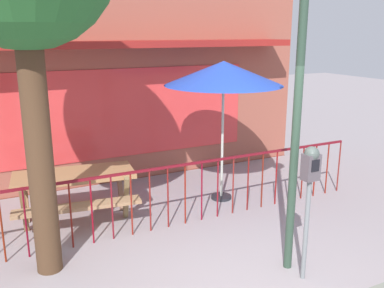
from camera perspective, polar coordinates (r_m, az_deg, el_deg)
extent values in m
cube|color=maroon|center=(8.88, -8.97, -4.21)|extent=(7.78, 0.54, 0.01)
cube|color=#984F40|center=(8.40, -9.73, 13.72)|extent=(7.78, 0.50, 5.47)
cube|color=#D83838|center=(8.29, -8.79, 4.11)|extent=(5.06, 0.02, 1.70)
cube|color=maroon|center=(7.83, -8.38, 13.09)|extent=(6.61, 0.70, 0.12)
cube|color=maroon|center=(6.28, -2.11, -2.95)|extent=(6.54, 0.04, 0.04)
cylinder|color=maroon|center=(5.96, -24.10, -10.22)|extent=(0.02, 0.02, 0.95)
cylinder|color=maroon|center=(5.96, -21.34, -9.89)|extent=(0.02, 0.02, 0.95)
cylinder|color=maroon|center=(5.99, -18.61, -9.54)|extent=(0.02, 0.02, 0.95)
cylinder|color=maroon|center=(6.02, -15.91, -9.17)|extent=(0.02, 0.02, 0.95)
cylinder|color=maroon|center=(6.07, -13.25, -8.79)|extent=(0.02, 0.02, 0.95)
cylinder|color=maroon|center=(6.13, -10.65, -8.40)|extent=(0.02, 0.02, 0.95)
cylinder|color=maroon|center=(6.21, -8.11, -7.99)|extent=(0.02, 0.02, 0.95)
cylinder|color=maroon|center=(6.29, -5.63, -7.59)|extent=(0.02, 0.02, 0.95)
cylinder|color=maroon|center=(6.39, -3.24, -7.18)|extent=(0.02, 0.02, 0.95)
cylinder|color=maroon|center=(6.50, -0.92, -6.77)|extent=(0.02, 0.02, 0.95)
cylinder|color=maroon|center=(6.62, 1.32, -6.37)|extent=(0.02, 0.02, 0.95)
cylinder|color=maroon|center=(6.75, 3.46, -5.97)|extent=(0.02, 0.02, 0.95)
cylinder|color=maroon|center=(6.88, 5.53, -5.58)|extent=(0.02, 0.02, 0.95)
cylinder|color=maroon|center=(7.03, 7.50, -5.20)|extent=(0.02, 0.02, 0.95)
cylinder|color=maroon|center=(7.18, 9.39, -4.82)|extent=(0.02, 0.02, 0.95)
cylinder|color=maroon|center=(7.35, 11.20, -4.46)|extent=(0.02, 0.02, 0.95)
cylinder|color=maroon|center=(7.52, 12.93, -4.12)|extent=(0.02, 0.02, 0.95)
cylinder|color=maroon|center=(7.69, 14.57, -3.78)|extent=(0.02, 0.02, 0.95)
cylinder|color=maroon|center=(7.88, 16.14, -3.46)|extent=(0.02, 0.02, 0.95)
cylinder|color=maroon|center=(8.07, 17.64, -3.15)|extent=(0.02, 0.02, 0.95)
cylinder|color=maroon|center=(8.26, 19.06, -2.85)|extent=(0.02, 0.02, 0.95)
cube|color=#9F7148|center=(6.78, -15.52, -4.02)|extent=(1.88, 0.99, 0.07)
cube|color=#9E7752|center=(6.37, -14.99, -8.11)|extent=(1.82, 0.49, 0.05)
cube|color=#A7724C|center=(7.39, -15.66, -4.91)|extent=(1.82, 0.49, 0.05)
cube|color=brown|center=(6.65, -21.54, -8.32)|extent=(0.12, 0.36, 0.78)
cube|color=brown|center=(7.17, -21.39, -6.62)|extent=(0.12, 0.36, 0.78)
cube|color=olive|center=(6.72, -8.81, -7.18)|extent=(0.12, 0.36, 0.78)
cube|color=#88624A|center=(7.23, -9.62, -5.59)|extent=(0.12, 0.36, 0.78)
cylinder|color=black|center=(7.63, 3.94, -7.08)|extent=(0.36, 0.36, 0.05)
cylinder|color=#B0B5A8|center=(7.28, 4.10, 1.36)|extent=(0.04, 0.04, 2.35)
cone|color=#2246BA|center=(7.11, 4.25, 9.45)|extent=(1.98, 1.98, 0.40)
cylinder|color=slate|center=(5.23, 15.02, -11.11)|extent=(0.06, 0.06, 1.25)
cube|color=#4E464C|center=(4.94, 15.62, -2.98)|extent=(0.18, 0.14, 0.30)
sphere|color=#444E49|center=(4.90, 15.74, -1.29)|extent=(0.17, 0.17, 0.17)
cube|color=black|center=(4.88, 16.22, -2.81)|extent=(0.11, 0.01, 0.13)
cylinder|color=#49311F|center=(5.22, -19.81, -0.63)|extent=(0.31, 0.31, 3.11)
cylinder|color=#2C4233|center=(5.06, 13.73, 1.54)|extent=(0.10, 0.10, 3.48)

